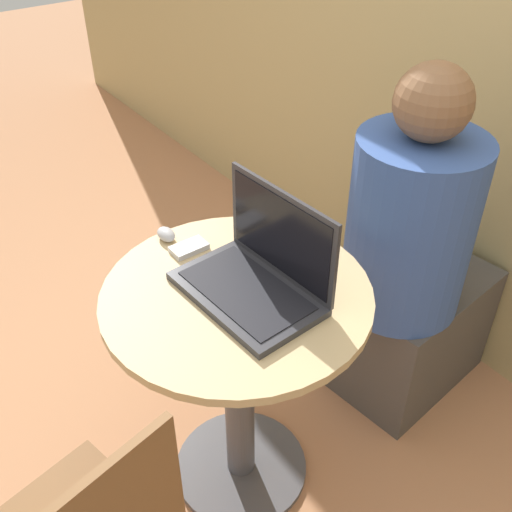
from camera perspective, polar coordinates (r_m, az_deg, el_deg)
ground_plane at (r=2.10m, az=-1.42°, el=-19.52°), size 12.00×12.00×0.00m
round_table at (r=1.68m, az=-1.70°, el=-9.57°), size 0.70×0.70×0.76m
laptop at (r=1.49m, az=0.23°, el=-1.55°), size 0.39×0.26×0.26m
cell_phone at (r=1.66m, az=-6.40°, el=0.78°), size 0.06×0.10×0.02m
computer_mouse at (r=1.71m, az=-8.55°, el=2.06°), size 0.07×0.04×0.03m
person_seated at (r=2.03m, az=14.54°, el=-1.91°), size 0.42×0.61×1.24m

